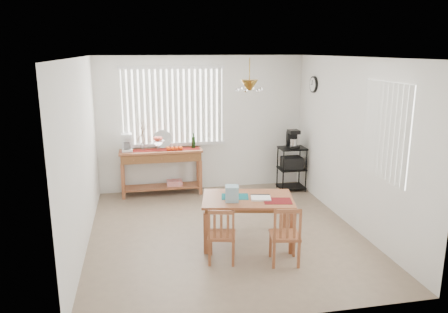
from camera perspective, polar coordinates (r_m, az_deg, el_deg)
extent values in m
cube|color=gray|center=(6.74, 0.08, -9.89)|extent=(4.00, 4.50, 0.01)
cube|color=white|center=(8.56, -2.95, 4.35)|extent=(4.00, 0.10, 2.60)
cube|color=white|center=(4.19, 6.30, -5.90)|extent=(4.00, 0.10, 2.60)
cube|color=white|center=(6.27, -18.61, 0.12)|extent=(0.10, 4.50, 2.60)
cube|color=white|center=(7.02, 16.73, 1.67)|extent=(0.10, 4.50, 2.60)
cube|color=white|center=(6.17, 0.09, 13.30)|extent=(4.00, 4.50, 0.10)
cube|color=white|center=(8.39, -6.66, 6.50)|extent=(1.90, 0.01, 1.40)
cube|color=white|center=(8.36, -12.83, 6.22)|extent=(0.07, 0.03, 1.40)
cube|color=white|center=(8.36, -12.11, 6.26)|extent=(0.07, 0.03, 1.40)
cube|color=white|center=(8.36, -11.38, 6.29)|extent=(0.07, 0.03, 1.40)
cube|color=white|center=(8.36, -10.65, 6.33)|extent=(0.07, 0.03, 1.40)
cube|color=white|center=(8.36, -9.92, 6.36)|extent=(0.07, 0.03, 1.40)
cube|color=white|center=(8.36, -9.20, 6.39)|extent=(0.07, 0.03, 1.40)
cube|color=white|center=(8.36, -8.47, 6.42)|extent=(0.07, 0.03, 1.40)
cube|color=white|center=(8.37, -7.74, 6.45)|extent=(0.07, 0.03, 1.40)
cube|color=white|center=(8.38, -7.02, 6.48)|extent=(0.07, 0.03, 1.40)
cube|color=white|center=(8.39, -6.30, 6.51)|extent=(0.07, 0.03, 1.40)
cube|color=white|center=(8.40, -5.57, 6.53)|extent=(0.07, 0.03, 1.40)
cube|color=white|center=(8.41, -4.85, 6.56)|extent=(0.07, 0.03, 1.40)
cube|color=white|center=(8.42, -4.14, 6.58)|extent=(0.07, 0.03, 1.40)
cube|color=white|center=(8.43, -3.42, 6.60)|extent=(0.07, 0.03, 1.40)
cube|color=white|center=(8.45, -2.71, 6.63)|extent=(0.07, 0.03, 1.40)
cube|color=white|center=(8.46, -1.99, 6.65)|extent=(0.07, 0.03, 1.40)
cube|color=white|center=(8.48, -1.29, 6.67)|extent=(0.07, 0.03, 1.40)
cube|color=white|center=(8.50, -0.58, 6.68)|extent=(0.07, 0.03, 1.40)
cube|color=white|center=(8.49, -6.51, 1.59)|extent=(1.98, 0.06, 0.06)
cube|color=white|center=(8.31, -6.79, 11.48)|extent=(1.98, 0.06, 0.06)
cube|color=white|center=(6.16, 20.37, 3.08)|extent=(0.01, 1.10, 1.30)
cube|color=white|center=(5.75, 22.82, 2.14)|extent=(0.03, 0.07, 1.30)
cube|color=white|center=(5.84, 22.23, 2.36)|extent=(0.03, 0.07, 1.30)
cube|color=white|center=(5.93, 21.65, 2.57)|extent=(0.03, 0.07, 1.30)
cube|color=white|center=(6.02, 21.09, 2.78)|extent=(0.03, 0.07, 1.30)
cube|color=white|center=(6.11, 20.55, 2.98)|extent=(0.03, 0.07, 1.30)
cube|color=white|center=(6.20, 20.03, 3.17)|extent=(0.03, 0.07, 1.30)
cube|color=white|center=(6.29, 19.52, 3.36)|extent=(0.03, 0.07, 1.30)
cube|color=white|center=(6.39, 19.02, 3.54)|extent=(0.03, 0.07, 1.30)
cube|color=white|center=(6.48, 18.54, 3.72)|extent=(0.03, 0.07, 1.30)
cube|color=white|center=(6.58, 18.07, 3.89)|extent=(0.03, 0.07, 1.30)
cylinder|color=black|center=(8.27, 11.62, 9.20)|extent=(0.04, 0.30, 0.30)
cylinder|color=white|center=(8.26, 11.48, 9.20)|extent=(0.01, 0.25, 0.25)
cylinder|color=olive|center=(5.83, 3.35, 11.08)|extent=(0.01, 0.01, 0.34)
cone|color=olive|center=(5.85, 3.33, 9.32)|extent=(0.24, 0.24, 0.14)
sphere|color=white|center=(5.89, 4.84, 8.74)|extent=(0.05, 0.05, 0.05)
sphere|color=white|center=(6.00, 3.73, 8.86)|extent=(0.05, 0.05, 0.05)
sphere|color=white|center=(5.96, 2.23, 8.84)|extent=(0.05, 0.05, 0.05)
sphere|color=white|center=(5.81, 1.77, 8.72)|extent=(0.05, 0.05, 0.05)
sphere|color=white|center=(5.70, 2.88, 8.60)|extent=(0.05, 0.05, 0.05)
sphere|color=white|center=(5.74, 4.45, 8.61)|extent=(0.05, 0.05, 0.05)
cube|color=#9E5935|center=(8.29, -8.25, 0.72)|extent=(1.54, 0.43, 0.04)
cube|color=brown|center=(8.31, -8.22, 0.01)|extent=(1.48, 0.39, 0.15)
cube|color=#9E5935|center=(8.25, -13.08, -3.26)|extent=(0.06, 0.06, 0.66)
cube|color=#9E5935|center=(8.32, -3.08, -2.77)|extent=(0.06, 0.06, 0.66)
cube|color=#9E5935|center=(8.58, -13.02, -2.61)|extent=(0.06, 0.06, 0.66)
cube|color=#9E5935|center=(8.64, -3.40, -2.14)|extent=(0.06, 0.06, 0.66)
cube|color=#9E5935|center=(8.47, -8.08, -3.92)|extent=(1.43, 0.38, 0.03)
cube|color=red|center=(8.47, -6.47, -3.43)|extent=(0.29, 0.21, 0.10)
cube|color=maroon|center=(8.28, -8.25, 0.87)|extent=(1.46, 0.24, 0.01)
cube|color=white|center=(8.27, -12.52, 0.81)|extent=(0.19, 0.23, 0.05)
cube|color=white|center=(8.32, -12.56, 1.74)|extent=(0.19, 0.08, 0.29)
cube|color=white|center=(8.20, -12.63, 2.68)|extent=(0.19, 0.21, 0.07)
cylinder|color=white|center=(8.22, -12.56, 1.36)|extent=(0.13, 0.13, 0.13)
cylinder|color=white|center=(8.25, -8.59, 1.13)|extent=(0.05, 0.05, 0.10)
cone|color=white|center=(8.23, -8.61, 1.75)|extent=(0.25, 0.25, 0.09)
sphere|color=red|center=(8.22, -8.30, 2.32)|extent=(0.08, 0.08, 0.08)
sphere|color=red|center=(8.26, -8.48, 2.37)|extent=(0.08, 0.08, 0.08)
sphere|color=red|center=(8.26, -8.81, 2.36)|extent=(0.08, 0.08, 0.08)
sphere|color=red|center=(8.21, -8.97, 2.29)|extent=(0.08, 0.08, 0.08)
sphere|color=red|center=(8.17, -8.79, 2.24)|extent=(0.08, 0.08, 0.08)
sphere|color=red|center=(8.18, -8.45, 2.26)|extent=(0.08, 0.08, 0.08)
sphere|color=#FF490D|center=(8.21, -7.29, 1.03)|extent=(0.08, 0.08, 0.08)
sphere|color=#FF490D|center=(8.21, -6.75, 1.06)|extent=(0.08, 0.08, 0.08)
sphere|color=#FF490D|center=(8.22, -6.22, 1.08)|extent=(0.08, 0.08, 0.08)
sphere|color=#FF490D|center=(8.23, -5.69, 1.11)|extent=(0.08, 0.08, 0.08)
cylinder|color=silver|center=(8.42, -8.03, 2.28)|extent=(0.35, 0.09, 0.34)
cylinder|color=white|center=(8.31, -10.61, 1.27)|extent=(0.08, 0.08, 0.13)
cylinder|color=#4C3823|center=(8.25, -10.69, 3.19)|extent=(0.08, 0.04, 0.43)
cylinder|color=#4C3823|center=(8.25, -10.70, 3.36)|extent=(0.13, 0.06, 0.47)
cylinder|color=#4C3823|center=(8.25, -10.69, 3.03)|extent=(0.17, 0.07, 0.35)
cylinder|color=#4C3823|center=(8.24, -10.71, 3.52)|extent=(0.05, 0.03, 0.53)
cylinder|color=#4C3823|center=(8.26, -10.68, 2.96)|extent=(0.21, 0.10, 0.30)
cylinder|color=black|center=(8.36, -4.01, 1.85)|extent=(0.07, 0.07, 0.22)
cylinder|color=black|center=(8.33, -4.03, 2.86)|extent=(0.03, 0.03, 0.08)
cylinder|color=black|center=(8.43, 7.75, -1.99)|extent=(0.02, 0.02, 0.86)
cylinder|color=black|center=(8.59, 10.68, -1.81)|extent=(0.02, 0.02, 0.86)
cylinder|color=black|center=(8.76, 6.99, -1.36)|extent=(0.02, 0.02, 0.86)
cylinder|color=black|center=(8.91, 9.82, -1.19)|extent=(0.02, 0.02, 0.86)
cube|color=black|center=(8.57, 8.92, 1.08)|extent=(0.50, 0.40, 0.03)
cube|color=black|center=(8.67, 8.82, -1.58)|extent=(0.50, 0.40, 0.03)
cube|color=black|center=(8.77, 8.73, -3.89)|extent=(0.50, 0.40, 0.03)
cube|color=black|center=(8.64, 8.85, -0.79)|extent=(0.38, 0.30, 0.22)
cube|color=black|center=(8.54, 8.97, 1.32)|extent=(0.20, 0.24, 0.05)
cube|color=black|center=(8.59, 8.82, 2.25)|extent=(0.20, 0.08, 0.30)
cube|color=black|center=(8.49, 9.05, 3.24)|extent=(0.20, 0.22, 0.07)
cylinder|color=silver|center=(8.52, 9.02, 1.90)|extent=(0.13, 0.13, 0.13)
cube|color=#9E5935|center=(6.18, 3.12, -5.57)|extent=(1.40, 1.05, 0.04)
cube|color=brown|center=(6.19, 3.12, -5.96)|extent=(1.29, 0.94, 0.05)
cube|color=#9E5935|center=(5.98, -2.37, -9.98)|extent=(0.07, 0.07, 0.59)
cube|color=#9E5935|center=(6.04, 8.80, -9.90)|extent=(0.07, 0.07, 0.59)
cube|color=#9E5935|center=(6.63, -2.10, -7.53)|extent=(0.07, 0.07, 0.59)
cube|color=#9E5935|center=(6.69, 7.92, -7.48)|extent=(0.07, 0.07, 0.59)
cube|color=#126068|center=(6.21, 1.43, -5.25)|extent=(0.43, 0.34, 0.01)
cube|color=maroon|center=(6.08, 7.03, -5.78)|extent=(0.43, 0.34, 0.01)
cube|color=white|center=(6.14, 4.84, -5.44)|extent=(0.31, 0.27, 0.02)
cube|color=black|center=(6.25, 4.75, -5.06)|extent=(0.27, 0.08, 0.03)
cube|color=#8BB9CB|center=(6.00, 1.04, -4.86)|extent=(0.21, 0.21, 0.22)
cube|color=#9E5935|center=(5.75, -0.29, -10.24)|extent=(0.42, 0.42, 0.03)
cube|color=#9E5935|center=(5.97, 1.25, -11.32)|extent=(0.04, 0.04, 0.34)
cube|color=#9E5935|center=(5.98, -1.70, -11.27)|extent=(0.04, 0.04, 0.34)
cube|color=#9E5935|center=(5.70, 1.20, -12.61)|extent=(0.04, 0.04, 0.34)
cube|color=#9E5935|center=(5.71, -1.90, -12.56)|extent=(0.04, 0.04, 0.34)
cube|color=#9E5935|center=(5.52, 1.22, -8.95)|extent=(0.04, 0.04, 0.39)
cube|color=#9E5935|center=(5.53, -1.94, -8.90)|extent=(0.04, 0.04, 0.39)
cube|color=#9E5935|center=(5.46, -0.37, -7.31)|extent=(0.32, 0.10, 0.05)
cube|color=#9E5935|center=(5.53, 0.52, -9.12)|extent=(0.04, 0.02, 0.31)
cube|color=#9E5935|center=(5.53, -0.36, -9.11)|extent=(0.04, 0.02, 0.31)
cube|color=#9E5935|center=(5.54, -1.24, -9.10)|extent=(0.04, 0.02, 0.31)
cube|color=#9E5935|center=(5.76, 7.94, -10.17)|extent=(0.42, 0.42, 0.04)
cube|color=#9E5935|center=(6.01, 9.13, -11.22)|extent=(0.04, 0.04, 0.36)
cube|color=#9E5935|center=(5.96, 6.09, -11.34)|extent=(0.04, 0.04, 0.36)
cube|color=#9E5935|center=(5.73, 9.73, -12.55)|extent=(0.04, 0.04, 0.36)
cube|color=#9E5935|center=(5.68, 6.53, -12.69)|extent=(0.04, 0.04, 0.36)
cube|color=#9E5935|center=(5.55, 9.93, -8.73)|extent=(0.04, 0.04, 0.40)
cube|color=#9E5935|center=(5.50, 6.66, -8.84)|extent=(0.04, 0.04, 0.40)
cube|color=#9E5935|center=(5.46, 8.37, -7.08)|extent=(0.33, 0.08, 0.05)
cube|color=#9E5935|center=(5.55, 9.20, -8.95)|extent=(0.04, 0.02, 0.32)
cube|color=#9E5935|center=(5.53, 8.29, -8.98)|extent=(0.04, 0.02, 0.32)
cube|color=#9E5935|center=(5.52, 7.39, -9.01)|extent=(0.04, 0.02, 0.32)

